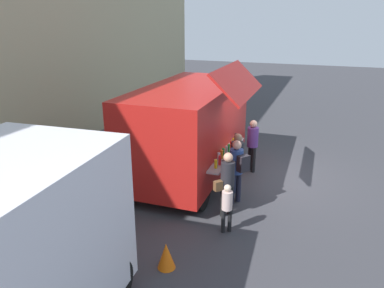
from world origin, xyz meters
TOP-DOWN VIEW (x-y plane):
  - ground_plane at (0.00, 0.00)m, footprint 60.00×60.00m
  - curb_strip at (-4.65, 4.95)m, footprint 28.00×1.60m
  - food_truck_main at (-0.64, 2.32)m, footprint 5.50×3.27m
  - traffic_cone_orange at (-5.12, 1.10)m, footprint 0.36×0.36m
  - trash_bin at (2.89, 4.65)m, footprint 0.60×0.60m
  - customer_front_ordering at (-1.35, 0.66)m, footprint 0.56×0.36m
  - customer_mid_with_backpack at (-2.01, 0.49)m, footprint 0.51×0.56m
  - customer_rear_waiting at (-2.74, 0.55)m, footprint 0.49×0.46m
  - customer_extra_browsing at (0.28, 0.56)m, footprint 0.34×0.34m
  - child_near_queue at (-3.47, 0.34)m, footprint 0.24×0.24m

SIDE VIEW (x-z plane):
  - ground_plane at x=0.00m, z-range 0.00..0.00m
  - curb_strip at x=-4.65m, z-range 0.00..0.15m
  - traffic_cone_orange at x=-5.12m, z-range 0.00..0.55m
  - trash_bin at x=2.89m, z-range 0.00..0.86m
  - child_near_queue at x=-3.47m, z-range 0.12..1.31m
  - customer_rear_waiting at x=-2.74m, z-range 0.15..1.82m
  - customer_extra_browsing at x=0.28m, z-range 0.16..1.85m
  - customer_front_ordering at x=-1.35m, z-range 0.16..1.88m
  - customer_mid_with_backpack at x=-2.01m, z-range 0.20..1.94m
  - food_truck_main at x=-0.64m, z-range -0.22..3.27m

